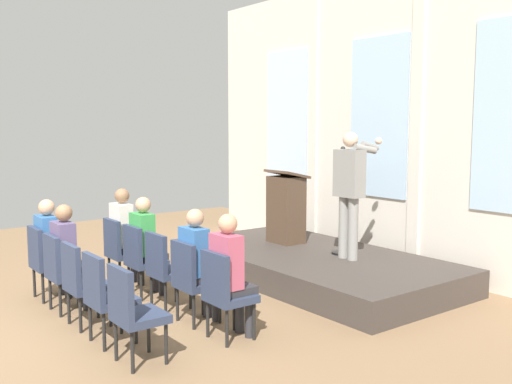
# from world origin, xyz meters

# --- Properties ---
(ground_plane) EXTENTS (13.85, 13.85, 0.00)m
(ground_plane) POSITION_xyz_m (0.00, 0.00, 0.00)
(ground_plane) COLOR #846647
(rear_partition) EXTENTS (8.33, 0.14, 4.57)m
(rear_partition) POSITION_xyz_m (0.04, 5.32, 2.29)
(rear_partition) COLOR silver
(rear_partition) RESTS_ON ground
(stage_platform) EXTENTS (4.25, 2.22, 0.37)m
(stage_platform) POSITION_xyz_m (0.00, 3.92, 0.18)
(stage_platform) COLOR #3F3833
(stage_platform) RESTS_ON ground
(speaker) EXTENTS (0.52, 0.69, 1.76)m
(speaker) POSITION_xyz_m (0.56, 4.07, 1.39)
(speaker) COLOR gray
(speaker) RESTS_ON stage_platform
(mic_stand) EXTENTS (0.28, 0.28, 1.56)m
(mic_stand) POSITION_xyz_m (0.29, 4.20, 0.70)
(mic_stand) COLOR black
(mic_stand) RESTS_ON stage_platform
(lectern) EXTENTS (0.60, 0.48, 1.16)m
(lectern) POSITION_xyz_m (-0.83, 4.09, 0.92)
(lectern) COLOR #4C3828
(lectern) RESTS_ON stage_platform
(chair_r0_c0) EXTENTS (0.46, 0.44, 0.94)m
(chair_r0_c0) POSITION_xyz_m (-1.29, 1.49, 0.53)
(chair_r0_c0) COLOR black
(chair_r0_c0) RESTS_ON ground
(audience_r0_c0) EXTENTS (0.36, 0.39, 1.36)m
(audience_r0_c0) POSITION_xyz_m (-1.29, 1.57, 0.75)
(audience_r0_c0) COLOR #2D2D33
(audience_r0_c0) RESTS_ON ground
(chair_r0_c1) EXTENTS (0.46, 0.44, 0.94)m
(chair_r0_c1) POSITION_xyz_m (-0.64, 1.49, 0.53)
(chair_r0_c1) COLOR black
(chair_r0_c1) RESTS_ON ground
(audience_r0_c1) EXTENTS (0.36, 0.39, 1.30)m
(audience_r0_c1) POSITION_xyz_m (-0.64, 1.57, 0.73)
(audience_r0_c1) COLOR #2D2D33
(audience_r0_c1) RESTS_ON ground
(chair_r0_c2) EXTENTS (0.46, 0.44, 0.94)m
(chair_r0_c2) POSITION_xyz_m (0.00, 1.49, 0.53)
(chair_r0_c2) COLOR black
(chair_r0_c2) RESTS_ON ground
(chair_r0_c3) EXTENTS (0.46, 0.44, 0.94)m
(chair_r0_c3) POSITION_xyz_m (0.64, 1.49, 0.53)
(chair_r0_c3) COLOR black
(chair_r0_c3) RESTS_ON ground
(audience_r0_c3) EXTENTS (0.36, 0.39, 1.30)m
(audience_r0_c3) POSITION_xyz_m (0.64, 1.57, 0.72)
(audience_r0_c3) COLOR #2D2D33
(audience_r0_c3) RESTS_ON ground
(chair_r0_c4) EXTENTS (0.46, 0.44, 0.94)m
(chair_r0_c4) POSITION_xyz_m (1.29, 1.49, 0.53)
(chair_r0_c4) COLOR black
(chair_r0_c4) RESTS_ON ground
(audience_r0_c4) EXTENTS (0.36, 0.39, 1.32)m
(audience_r0_c4) POSITION_xyz_m (1.29, 1.57, 0.73)
(audience_r0_c4) COLOR #2D2D33
(audience_r0_c4) RESTS_ON ground
(chair_r1_c0) EXTENTS (0.46, 0.44, 0.94)m
(chair_r1_c0) POSITION_xyz_m (-1.29, 0.46, 0.53)
(chair_r1_c0) COLOR black
(chair_r1_c0) RESTS_ON ground
(audience_r1_c0) EXTENTS (0.36, 0.39, 1.29)m
(audience_r1_c0) POSITION_xyz_m (-1.29, 0.54, 0.72)
(audience_r1_c0) COLOR #2D2D33
(audience_r1_c0) RESTS_ON ground
(chair_r1_c1) EXTENTS (0.46, 0.44, 0.94)m
(chair_r1_c1) POSITION_xyz_m (-0.64, 0.46, 0.53)
(chair_r1_c1) COLOR black
(chair_r1_c1) RESTS_ON ground
(audience_r1_c1) EXTENTS (0.36, 0.39, 1.29)m
(audience_r1_c1) POSITION_xyz_m (-0.64, 0.54, 0.72)
(audience_r1_c1) COLOR #2D2D33
(audience_r1_c1) RESTS_ON ground
(chair_r1_c2) EXTENTS (0.46, 0.44, 0.94)m
(chair_r1_c2) POSITION_xyz_m (0.00, 0.46, 0.53)
(chair_r1_c2) COLOR black
(chair_r1_c2) RESTS_ON ground
(chair_r1_c3) EXTENTS (0.46, 0.44, 0.94)m
(chair_r1_c3) POSITION_xyz_m (0.64, 0.46, 0.53)
(chair_r1_c3) COLOR black
(chair_r1_c3) RESTS_ON ground
(chair_r1_c4) EXTENTS (0.46, 0.44, 0.94)m
(chair_r1_c4) POSITION_xyz_m (1.29, 0.46, 0.53)
(chair_r1_c4) COLOR black
(chair_r1_c4) RESTS_ON ground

